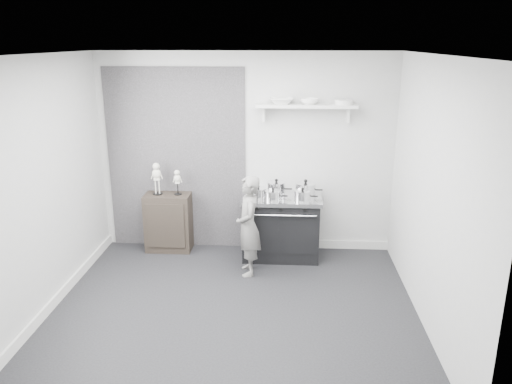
{
  "coord_description": "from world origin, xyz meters",
  "views": [
    {
      "loc": [
        0.55,
        -4.81,
        2.83
      ],
      "look_at": [
        0.2,
        0.95,
        1.07
      ],
      "focal_mm": 35.0,
      "sensor_mm": 36.0,
      "label": 1
    }
  ],
  "objects": [
    {
      "name": "bowl_small",
      "position": [
        0.84,
        1.67,
        2.08
      ],
      "size": [
        0.24,
        0.24,
        0.07
      ],
      "primitive_type": "imported",
      "color": "white",
      "rests_on": "wall_shelf"
    },
    {
      "name": "pot_front_center",
      "position": [
        0.39,
        1.33,
        0.91
      ],
      "size": [
        0.3,
        0.21,
        0.16
      ],
      "color": "silver",
      "rests_on": "stove"
    },
    {
      "name": "skeleton_full",
      "position": [
        -1.19,
        1.61,
        1.06
      ],
      "size": [
        0.14,
        0.09,
        0.51
      ],
      "primitive_type": null,
      "color": "beige",
      "rests_on": "side_cabinet"
    },
    {
      "name": "wall_shelf",
      "position": [
        0.8,
        1.68,
        2.01
      ],
      "size": [
        1.3,
        0.26,
        0.24
      ],
      "color": "silver",
      "rests_on": "room_shell"
    },
    {
      "name": "child",
      "position": [
        0.1,
        0.93,
        0.63
      ],
      "size": [
        0.38,
        0.51,
        1.27
      ],
      "primitive_type": "imported",
      "rotation": [
        0.0,
        0.0,
        -1.4
      ],
      "color": "slate",
      "rests_on": "ground"
    },
    {
      "name": "pot_back_left",
      "position": [
        0.43,
        1.57,
        0.94
      ],
      "size": [
        0.33,
        0.25,
        0.22
      ],
      "color": "silver",
      "rests_on": "stove"
    },
    {
      "name": "side_cabinet",
      "position": [
        -1.06,
        1.61,
        0.4
      ],
      "size": [
        0.62,
        0.36,
        0.81
      ],
      "primitive_type": "cube",
      "color": "black",
      "rests_on": "ground"
    },
    {
      "name": "room_shell",
      "position": [
        -0.09,
        0.15,
        1.64
      ],
      "size": [
        4.02,
        3.62,
        2.71
      ],
      "color": "#B3B3B1",
      "rests_on": "ground"
    },
    {
      "name": "plate_stack",
      "position": [
        1.27,
        1.67,
        2.07
      ],
      "size": [
        0.24,
        0.24,
        0.06
      ],
      "primitive_type": "cylinder",
      "color": "silver",
      "rests_on": "wall_shelf"
    },
    {
      "name": "bowl_large",
      "position": [
        0.48,
        1.67,
        2.08
      ],
      "size": [
        0.32,
        0.32,
        0.08
      ],
      "primitive_type": "imported",
      "color": "white",
      "rests_on": "wall_shelf"
    },
    {
      "name": "skeleton_torso",
      "position": [
        -0.91,
        1.61,
        1.01
      ],
      "size": [
        0.11,
        0.07,
        0.4
      ],
      "primitive_type": null,
      "color": "beige",
      "rests_on": "side_cabinet"
    },
    {
      "name": "pot_front_left",
      "position": [
        0.2,
        1.37,
        0.92
      ],
      "size": [
        0.29,
        0.2,
        0.18
      ],
      "color": "silver",
      "rests_on": "stove"
    },
    {
      "name": "pot_back_right",
      "position": [
        0.82,
        1.55,
        0.94
      ],
      "size": [
        0.37,
        0.28,
        0.22
      ],
      "color": "silver",
      "rests_on": "stove"
    },
    {
      "name": "stove",
      "position": [
        0.5,
        1.48,
        0.43
      ],
      "size": [
        1.06,
        0.66,
        0.85
      ],
      "color": "black",
      "rests_on": "ground"
    },
    {
      "name": "pot_front_right",
      "position": [
        0.77,
        1.32,
        0.92
      ],
      "size": [
        0.31,
        0.22,
        0.17
      ],
      "color": "silver",
      "rests_on": "stove"
    },
    {
      "name": "ground",
      "position": [
        0.0,
        0.0,
        0.0
      ],
      "size": [
        4.0,
        4.0,
        0.0
      ],
      "primitive_type": "plane",
      "color": "black",
      "rests_on": "ground"
    }
  ]
}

